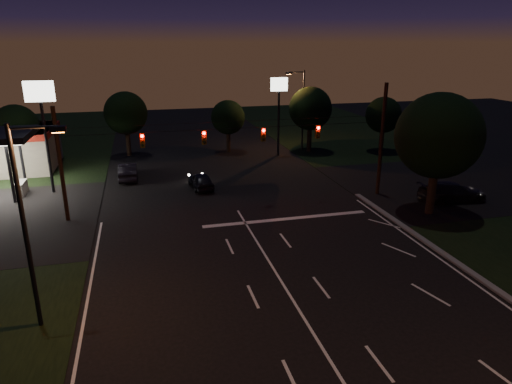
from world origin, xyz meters
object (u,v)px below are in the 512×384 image
object	(u,v)px
utility_pole_right	(377,194)
car_cross	(452,192)
car_oncoming_b	(128,171)
tree_right_near	(437,136)
car_oncoming_a	(201,181)

from	to	relation	value
utility_pole_right	car_cross	distance (m)	5.75
car_oncoming_b	tree_right_near	bearing A→B (deg)	145.93
car_cross	car_oncoming_b	bearing A→B (deg)	67.37
utility_pole_right	car_oncoming_b	size ratio (longest dim) A/B	1.98
utility_pole_right	car_oncoming_a	distance (m)	14.84
car_cross	utility_pole_right	bearing A→B (deg)	61.86
utility_pole_right	car_oncoming_b	distance (m)	22.19
utility_pole_right	car_cross	world-z (taller)	utility_pole_right
car_oncoming_b	car_cross	size ratio (longest dim) A/B	0.85
utility_pole_right	tree_right_near	size ratio (longest dim) A/B	1.03
utility_pole_right	car_oncoming_a	xyz separation A→B (m)	(-13.91, 5.14, 0.68)
car_oncoming_b	car_cross	distance (m)	27.84
utility_pole_right	car_oncoming_a	world-z (taller)	utility_pole_right
car_oncoming_b	car_cross	xyz separation A→B (m)	(24.80, -12.64, 0.03)
car_cross	tree_right_near	bearing A→B (deg)	122.78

